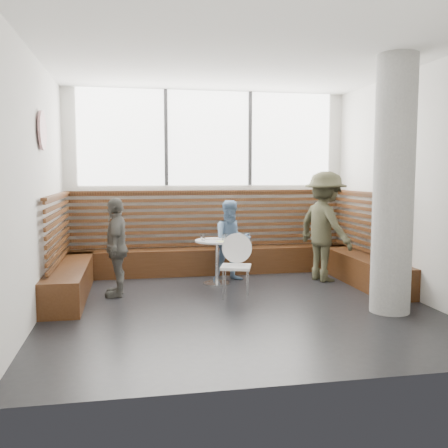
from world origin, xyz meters
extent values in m
cube|color=silver|center=(0.00, 0.00, 1.60)|extent=(5.00, 5.00, 3.20)
cube|color=black|center=(0.00, 0.00, 0.00)|extent=(5.00, 5.00, 0.01)
cube|color=white|center=(0.00, 0.00, 3.20)|extent=(5.00, 5.00, 0.01)
cube|color=white|center=(0.00, 2.48, 2.38)|extent=(4.50, 0.02, 1.65)
cube|color=#3F3F42|center=(-0.75, 2.46, 2.38)|extent=(0.06, 0.04, 1.65)
cube|color=#3F3F42|center=(0.75, 2.46, 2.38)|extent=(0.06, 0.04, 1.65)
cube|color=#3A1F0E|center=(0.00, 2.25, 0.23)|extent=(5.00, 0.50, 0.45)
cube|color=#3A1F0E|center=(-2.25, 1.25, 0.23)|extent=(0.50, 2.50, 0.45)
cube|color=#3A1F0E|center=(2.25, 1.25, 0.23)|extent=(0.50, 2.50, 0.45)
cube|color=#3E210F|center=(0.00, 2.42, 0.95)|extent=(4.88, 0.08, 0.98)
cube|color=#3E210F|center=(-2.42, 1.25, 0.95)|extent=(0.08, 2.38, 0.98)
cube|color=#3E210F|center=(2.42, 1.25, 0.95)|extent=(0.08, 2.38, 0.98)
cylinder|color=gray|center=(1.85, -0.60, 1.60)|extent=(0.50, 0.50, 3.20)
cylinder|color=white|center=(-2.46, 0.40, 2.30)|extent=(0.03, 0.50, 0.50)
cylinder|color=silver|center=(-0.04, 1.39, 0.01)|extent=(0.43, 0.43, 0.02)
cylinder|color=silver|center=(-0.04, 1.39, 0.35)|extent=(0.06, 0.06, 0.68)
cylinder|color=#B7B7BA|center=(-0.04, 1.39, 0.69)|extent=(0.69, 0.69, 0.03)
cube|color=white|center=(0.07, 0.46, 0.44)|extent=(0.41, 0.39, 0.04)
cylinder|color=white|center=(0.07, 0.64, 0.69)|extent=(0.43, 0.10, 0.43)
cylinder|color=silver|center=(-0.10, 0.31, 0.21)|extent=(0.02, 0.02, 0.42)
cylinder|color=silver|center=(0.24, 0.31, 0.21)|extent=(0.02, 0.02, 0.42)
cylinder|color=silver|center=(-0.10, 0.61, 0.21)|extent=(0.02, 0.02, 0.42)
cylinder|color=silver|center=(0.24, 0.61, 0.21)|extent=(0.02, 0.02, 0.42)
imported|color=#3E3D29|center=(1.74, 1.32, 0.89)|extent=(0.99, 1.31, 1.79)
imported|color=#5C7B9F|center=(0.24, 1.60, 0.66)|extent=(0.68, 0.55, 1.32)
imported|color=#57554F|center=(-1.58, 0.90, 0.71)|extent=(0.40, 0.85, 1.41)
cylinder|color=white|center=(-0.18, 1.51, 0.72)|extent=(0.18, 0.18, 0.01)
cylinder|color=white|center=(0.00, 1.50, 0.72)|extent=(0.19, 0.19, 0.01)
cylinder|color=white|center=(-0.27, 1.36, 0.77)|extent=(0.07, 0.07, 0.11)
cylinder|color=white|center=(0.05, 1.29, 0.76)|extent=(0.06, 0.06, 0.10)
cylinder|color=white|center=(0.11, 1.43, 0.76)|extent=(0.06, 0.06, 0.10)
cube|color=#A5C64C|center=(0.03, 1.18, 0.71)|extent=(0.24, 0.19, 0.00)
camera|label=1|loc=(-1.38, -6.33, 1.76)|focal=40.00mm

